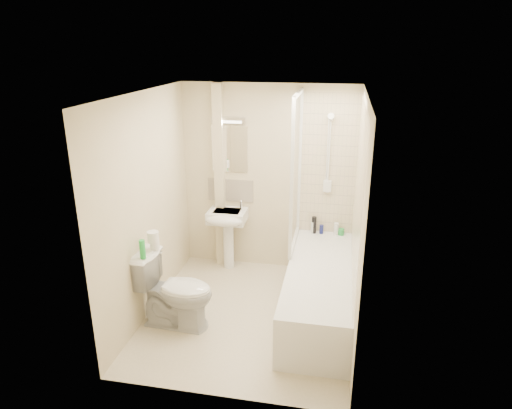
# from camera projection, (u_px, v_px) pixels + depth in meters

# --- Properties ---
(floor) EXTENTS (2.50, 2.50, 0.00)m
(floor) POSITION_uv_depth(u_px,v_px,m) (249.00, 315.00, 5.05)
(floor) COLOR beige
(floor) RESTS_ON ground
(wall_back) EXTENTS (2.20, 0.02, 2.40)m
(wall_back) POSITION_uv_depth(u_px,v_px,m) (268.00, 180.00, 5.80)
(wall_back) COLOR beige
(wall_back) RESTS_ON ground
(wall_left) EXTENTS (0.02, 2.50, 2.40)m
(wall_left) POSITION_uv_depth(u_px,v_px,m) (147.00, 207.00, 4.84)
(wall_left) COLOR beige
(wall_left) RESTS_ON ground
(wall_right) EXTENTS (0.02, 2.50, 2.40)m
(wall_right) POSITION_uv_depth(u_px,v_px,m) (358.00, 222.00, 4.45)
(wall_right) COLOR beige
(wall_right) RESTS_ON ground
(ceiling) EXTENTS (2.20, 2.50, 0.02)m
(ceiling) POSITION_uv_depth(u_px,v_px,m) (247.00, 94.00, 4.24)
(ceiling) COLOR white
(ceiling) RESTS_ON wall_back
(tile_back) EXTENTS (0.70, 0.01, 1.75)m
(tile_back) POSITION_uv_depth(u_px,v_px,m) (328.00, 166.00, 5.58)
(tile_back) COLOR beige
(tile_back) RESTS_ON wall_back
(tile_right) EXTENTS (0.01, 2.10, 1.75)m
(tile_right) POSITION_uv_depth(u_px,v_px,m) (358.00, 193.00, 4.56)
(tile_right) COLOR beige
(tile_right) RESTS_ON wall_right
(pipe_boxing) EXTENTS (0.12, 0.12, 2.40)m
(pipe_boxing) POSITION_uv_depth(u_px,v_px,m) (220.00, 178.00, 5.86)
(pipe_boxing) COLOR beige
(pipe_boxing) RESTS_ON ground
(splashback) EXTENTS (0.60, 0.02, 0.30)m
(splashback) POSITION_uv_depth(u_px,v_px,m) (231.00, 190.00, 5.94)
(splashback) COLOR beige
(splashback) RESTS_ON wall_back
(mirror) EXTENTS (0.46, 0.01, 0.60)m
(mirror) POSITION_uv_depth(u_px,v_px,m) (230.00, 149.00, 5.75)
(mirror) COLOR white
(mirror) RESTS_ON wall_back
(strip_light) EXTENTS (0.42, 0.07, 0.07)m
(strip_light) POSITION_uv_depth(u_px,v_px,m) (229.00, 120.00, 5.61)
(strip_light) COLOR silver
(strip_light) RESTS_ON wall_back
(bathtub) EXTENTS (0.70, 2.10, 0.55)m
(bathtub) POSITION_uv_depth(u_px,v_px,m) (319.00, 290.00, 5.01)
(bathtub) COLOR white
(bathtub) RESTS_ON ground
(shower_screen) EXTENTS (0.04, 0.92, 1.80)m
(shower_screen) POSITION_uv_depth(u_px,v_px,m) (296.00, 172.00, 5.23)
(shower_screen) COLOR white
(shower_screen) RESTS_ON bathtub
(shower_fixture) EXTENTS (0.10, 0.16, 0.99)m
(shower_fixture) POSITION_uv_depth(u_px,v_px,m) (329.00, 157.00, 5.50)
(shower_fixture) COLOR white
(shower_fixture) RESTS_ON wall_back
(pedestal_sink) EXTENTS (0.48, 0.46, 0.93)m
(pedestal_sink) POSITION_uv_depth(u_px,v_px,m) (227.00, 223.00, 5.86)
(pedestal_sink) COLOR white
(pedestal_sink) RESTS_ON ground
(bottle_white_a) EXTENTS (0.06, 0.06, 0.15)m
(bottle_white_a) POSITION_uv_depth(u_px,v_px,m) (313.00, 227.00, 5.81)
(bottle_white_a) COLOR silver
(bottle_white_a) RESTS_ON bathtub
(bottle_black_b) EXTENTS (0.06, 0.06, 0.22)m
(bottle_black_b) POSITION_uv_depth(u_px,v_px,m) (314.00, 225.00, 5.80)
(bottle_black_b) COLOR black
(bottle_black_b) RESTS_ON bathtub
(bottle_blue) EXTENTS (0.05, 0.05, 0.11)m
(bottle_blue) POSITION_uv_depth(u_px,v_px,m) (321.00, 229.00, 5.80)
(bottle_blue) COLOR navy
(bottle_blue) RESTS_ON bathtub
(bottle_white_b) EXTENTS (0.06, 0.06, 0.16)m
(bottle_white_b) POSITION_uv_depth(u_px,v_px,m) (336.00, 229.00, 5.76)
(bottle_white_b) COLOR silver
(bottle_white_b) RESTS_ON bathtub
(bottle_green) EXTENTS (0.07, 0.07, 0.08)m
(bottle_green) POSITION_uv_depth(u_px,v_px,m) (341.00, 232.00, 5.76)
(bottle_green) COLOR green
(bottle_green) RESTS_ON bathtub
(toilet) EXTENTS (0.55, 0.86, 0.82)m
(toilet) POSITION_uv_depth(u_px,v_px,m) (175.00, 290.00, 4.76)
(toilet) COLOR white
(toilet) RESTS_ON ground
(toilet_roll_lower) EXTENTS (0.10, 0.10, 0.11)m
(toilet_roll_lower) POSITION_uv_depth(u_px,v_px,m) (155.00, 244.00, 4.74)
(toilet_roll_lower) COLOR white
(toilet_roll_lower) RESTS_ON toilet
(toilet_roll_upper) EXTENTS (0.12, 0.12, 0.11)m
(toilet_roll_upper) POSITION_uv_depth(u_px,v_px,m) (153.00, 237.00, 4.66)
(toilet_roll_upper) COLOR white
(toilet_roll_upper) RESTS_ON toilet_roll_lower
(green_bottle) EXTENTS (0.06, 0.06, 0.20)m
(green_bottle) POSITION_uv_depth(u_px,v_px,m) (142.00, 249.00, 4.52)
(green_bottle) COLOR green
(green_bottle) RESTS_ON toilet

